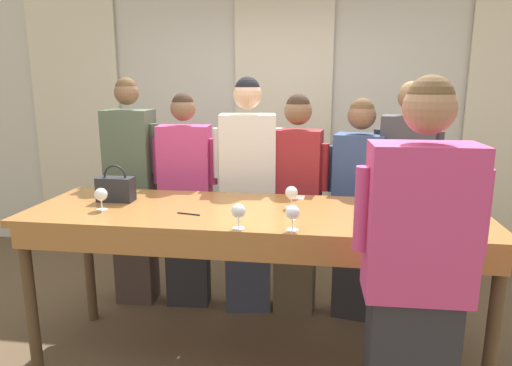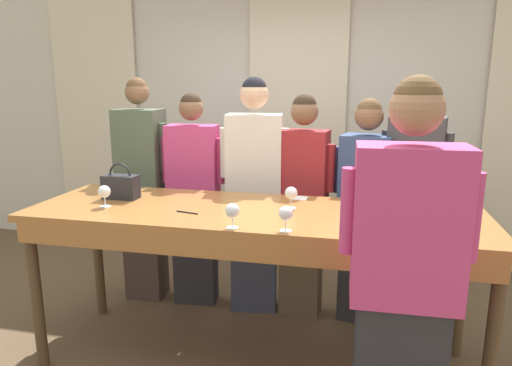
{
  "view_description": "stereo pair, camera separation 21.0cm",
  "coord_description": "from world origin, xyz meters",
  "px_view_note": "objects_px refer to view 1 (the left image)",
  "views": [
    {
      "loc": [
        0.4,
        -2.65,
        1.79
      ],
      "look_at": [
        0.0,
        0.09,
        1.18
      ],
      "focal_mm": 32.0,
      "sensor_mm": 36.0,
      "label": 1
    },
    {
      "loc": [
        0.6,
        -2.62,
        1.79
      ],
      "look_at": [
        0.0,
        0.09,
        1.18
      ],
      "focal_mm": 32.0,
      "sensor_mm": 36.0,
      "label": 2
    }
  ],
  "objects_px": {
    "wine_glass_front_left": "(293,213)",
    "guest_navy_coat": "(357,208)",
    "wine_glass_front_mid": "(441,188)",
    "tasting_bar": "(253,227)",
    "wine_glass_center_mid": "(101,195)",
    "wine_glass_center_right": "(238,212)",
    "guest_olive_jacket": "(132,191)",
    "guest_striped_shirt": "(296,202)",
    "wine_glass_front_right": "(446,206)",
    "host_pouring": "(415,280)",
    "wine_glass_center_left": "(291,193)",
    "handbag": "(116,188)",
    "guest_cream_sweater": "(248,195)",
    "guest_pink_top": "(186,200)",
    "wine_bottle": "(403,185)",
    "guest_beige_cap": "(403,203)"
  },
  "relations": [
    {
      "from": "guest_striped_shirt",
      "to": "wine_glass_center_mid",
      "type": "bearing_deg",
      "value": -143.26
    },
    {
      "from": "wine_glass_center_right",
      "to": "guest_olive_jacket",
      "type": "distance_m",
      "value": 1.54
    },
    {
      "from": "wine_glass_front_right",
      "to": "host_pouring",
      "type": "relative_size",
      "value": 0.07
    },
    {
      "from": "guest_navy_coat",
      "to": "host_pouring",
      "type": "relative_size",
      "value": 0.92
    },
    {
      "from": "guest_olive_jacket",
      "to": "guest_cream_sweater",
      "type": "relative_size",
      "value": 1.0
    },
    {
      "from": "wine_glass_front_right",
      "to": "guest_olive_jacket",
      "type": "relative_size",
      "value": 0.07
    },
    {
      "from": "wine_glass_front_left",
      "to": "wine_glass_center_mid",
      "type": "height_order",
      "value": "same"
    },
    {
      "from": "wine_glass_front_mid",
      "to": "guest_striped_shirt",
      "type": "height_order",
      "value": "guest_striped_shirt"
    },
    {
      "from": "wine_glass_front_right",
      "to": "guest_cream_sweater",
      "type": "distance_m",
      "value": 1.5
    },
    {
      "from": "wine_glass_front_mid",
      "to": "wine_glass_center_right",
      "type": "distance_m",
      "value": 1.41
    },
    {
      "from": "wine_glass_center_right",
      "to": "guest_navy_coat",
      "type": "height_order",
      "value": "guest_navy_coat"
    },
    {
      "from": "wine_glass_front_left",
      "to": "guest_cream_sweater",
      "type": "relative_size",
      "value": 0.07
    },
    {
      "from": "handbag",
      "to": "wine_glass_center_mid",
      "type": "height_order",
      "value": "handbag"
    },
    {
      "from": "guest_striped_shirt",
      "to": "wine_glass_center_left",
      "type": "bearing_deg",
      "value": -89.7
    },
    {
      "from": "guest_pink_top",
      "to": "wine_glass_front_mid",
      "type": "bearing_deg",
      "value": -10.89
    },
    {
      "from": "wine_glass_center_left",
      "to": "handbag",
      "type": "bearing_deg",
      "value": -179.93
    },
    {
      "from": "wine_glass_center_left",
      "to": "host_pouring",
      "type": "relative_size",
      "value": 0.07
    },
    {
      "from": "guest_olive_jacket",
      "to": "guest_pink_top",
      "type": "height_order",
      "value": "guest_olive_jacket"
    },
    {
      "from": "wine_glass_center_left",
      "to": "guest_striped_shirt",
      "type": "height_order",
      "value": "guest_striped_shirt"
    },
    {
      "from": "guest_cream_sweater",
      "to": "guest_navy_coat",
      "type": "height_order",
      "value": "guest_cream_sweater"
    },
    {
      "from": "wine_glass_front_left",
      "to": "wine_glass_front_mid",
      "type": "bearing_deg",
      "value": 38.58
    },
    {
      "from": "wine_glass_center_left",
      "to": "wine_glass_center_mid",
      "type": "height_order",
      "value": "same"
    },
    {
      "from": "guest_cream_sweater",
      "to": "guest_navy_coat",
      "type": "distance_m",
      "value": 0.83
    },
    {
      "from": "wine_glass_front_left",
      "to": "host_pouring",
      "type": "height_order",
      "value": "host_pouring"
    },
    {
      "from": "wine_glass_center_mid",
      "to": "guest_navy_coat",
      "type": "distance_m",
      "value": 1.83
    },
    {
      "from": "guest_striped_shirt",
      "to": "host_pouring",
      "type": "height_order",
      "value": "host_pouring"
    },
    {
      "from": "wine_glass_center_left",
      "to": "guest_pink_top",
      "type": "height_order",
      "value": "guest_pink_top"
    },
    {
      "from": "handbag",
      "to": "wine_glass_center_mid",
      "type": "relative_size",
      "value": 1.77
    },
    {
      "from": "wine_bottle",
      "to": "wine_glass_center_left",
      "type": "relative_size",
      "value": 2.31
    },
    {
      "from": "wine_glass_center_right",
      "to": "guest_beige_cap",
      "type": "xyz_separation_m",
      "value": [
        1.03,
        1.09,
        -0.2
      ]
    },
    {
      "from": "guest_navy_coat",
      "to": "guest_beige_cap",
      "type": "height_order",
      "value": "guest_beige_cap"
    },
    {
      "from": "guest_pink_top",
      "to": "wine_glass_front_right",
      "type": "bearing_deg",
      "value": -24.85
    },
    {
      "from": "wine_glass_front_mid",
      "to": "tasting_bar",
      "type": "bearing_deg",
      "value": -161.22
    },
    {
      "from": "wine_glass_center_mid",
      "to": "guest_olive_jacket",
      "type": "height_order",
      "value": "guest_olive_jacket"
    },
    {
      "from": "wine_glass_center_right",
      "to": "guest_striped_shirt",
      "type": "distance_m",
      "value": 1.14
    },
    {
      "from": "guest_pink_top",
      "to": "guest_beige_cap",
      "type": "xyz_separation_m",
      "value": [
        1.66,
        -0.0,
        0.04
      ]
    },
    {
      "from": "wine_glass_center_right",
      "to": "guest_pink_top",
      "type": "height_order",
      "value": "guest_pink_top"
    },
    {
      "from": "wine_glass_front_mid",
      "to": "guest_pink_top",
      "type": "distance_m",
      "value": 1.87
    },
    {
      "from": "handbag",
      "to": "wine_glass_center_left",
      "type": "xyz_separation_m",
      "value": [
        1.15,
        0.0,
        0.01
      ]
    },
    {
      "from": "wine_glass_front_mid",
      "to": "guest_navy_coat",
      "type": "xyz_separation_m",
      "value": [
        -0.49,
        0.35,
        -0.25
      ]
    },
    {
      "from": "wine_glass_front_right",
      "to": "guest_navy_coat",
      "type": "bearing_deg",
      "value": 117.18
    },
    {
      "from": "handbag",
      "to": "wine_glass_front_right",
      "type": "bearing_deg",
      "value": -4.84
    },
    {
      "from": "guest_pink_top",
      "to": "guest_striped_shirt",
      "type": "distance_m",
      "value": 0.87
    },
    {
      "from": "wine_glass_front_left",
      "to": "wine_glass_center_right",
      "type": "distance_m",
      "value": 0.29
    },
    {
      "from": "tasting_bar",
      "to": "wine_glass_front_right",
      "type": "relative_size",
      "value": 20.29
    },
    {
      "from": "guest_olive_jacket",
      "to": "guest_striped_shirt",
      "type": "relative_size",
      "value": 1.07
    },
    {
      "from": "wine_glass_center_right",
      "to": "guest_navy_coat",
      "type": "bearing_deg",
      "value": 57.17
    },
    {
      "from": "wine_glass_front_right",
      "to": "guest_pink_top",
      "type": "bearing_deg",
      "value": 155.15
    },
    {
      "from": "wine_glass_front_left",
      "to": "guest_navy_coat",
      "type": "height_order",
      "value": "guest_navy_coat"
    },
    {
      "from": "wine_glass_center_left",
      "to": "guest_beige_cap",
      "type": "distance_m",
      "value": 1.03
    }
  ]
}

